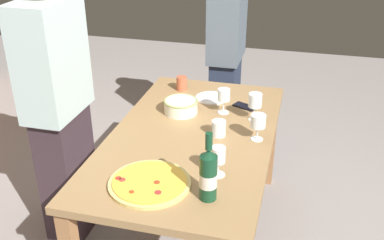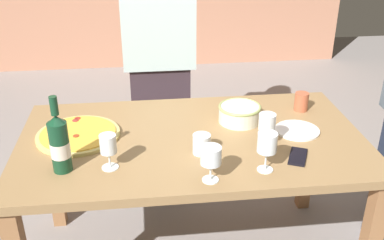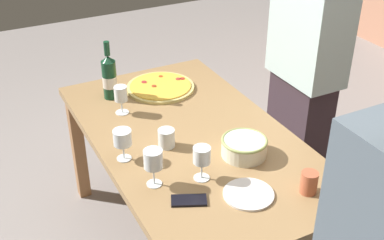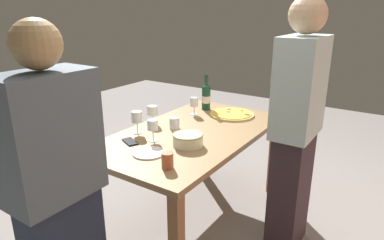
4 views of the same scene
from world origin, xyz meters
name	(u,v)px [view 3 (image 3 of 4)]	position (x,y,z in m)	size (l,w,h in m)	color
dining_table	(192,152)	(0.00, 0.00, 0.66)	(1.60, 0.90, 0.75)	#957248
pizza	(160,87)	(-0.53, 0.07, 0.76)	(0.39, 0.39, 0.03)	#D2BC6B
serving_bowl	(244,146)	(0.25, 0.14, 0.80)	(0.21, 0.21, 0.09)	silver
wine_bottle	(109,77)	(-0.56, -0.22, 0.88)	(0.08, 0.08, 0.33)	#143E25
wine_glass_near_pizza	(153,161)	(0.26, -0.31, 0.87)	(0.08, 0.08, 0.17)	white
wine_glass_by_bottle	(121,95)	(-0.37, -0.22, 0.85)	(0.07, 0.07, 0.15)	white
wine_glass_far_left	(202,157)	(0.32, -0.12, 0.86)	(0.08, 0.08, 0.16)	white
wine_glass_far_right	(122,138)	(0.03, -0.36, 0.86)	(0.08, 0.08, 0.15)	white
cup_amber	(166,138)	(0.03, -0.15, 0.79)	(0.08, 0.08, 0.09)	white
cup_ceramic	(309,182)	(0.60, 0.23, 0.80)	(0.07, 0.07, 0.10)	#B45839
side_plate	(249,194)	(0.51, 0.00, 0.76)	(0.21, 0.21, 0.01)	white
cell_phone	(189,200)	(0.43, -0.23, 0.76)	(0.07, 0.14, 0.01)	black
person_guest_left	(305,73)	(-0.11, 0.75, 0.88)	(0.42, 0.24, 1.72)	#34262D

